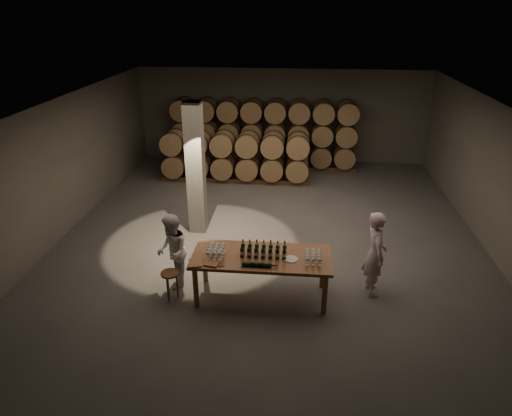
# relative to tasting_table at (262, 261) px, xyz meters

# --- Properties ---
(room) EXTENTS (12.00, 12.00, 12.00)m
(room) POSITION_rel_tasting_table_xyz_m (-1.80, 2.70, 0.80)
(room) COLOR #55524F
(room) RESTS_ON ground
(tasting_table) EXTENTS (2.60, 1.10, 0.90)m
(tasting_table) POSITION_rel_tasting_table_xyz_m (0.00, 0.00, 0.00)
(tasting_table) COLOR brown
(tasting_table) RESTS_ON ground
(barrel_stack_back) EXTENTS (6.26, 0.95, 2.31)m
(barrel_stack_back) POSITION_rel_tasting_table_xyz_m (-0.57, 7.70, 0.40)
(barrel_stack_back) COLOR #54311C
(barrel_stack_back) RESTS_ON ground
(barrel_stack_front) EXTENTS (4.70, 0.95, 1.57)m
(barrel_stack_front) POSITION_rel_tasting_table_xyz_m (-1.35, 6.30, 0.03)
(barrel_stack_front) COLOR #54311C
(barrel_stack_front) RESTS_ON ground
(bottle_cluster) EXTENTS (0.85, 0.22, 0.30)m
(bottle_cluster) POSITION_rel_tasting_table_xyz_m (0.03, -0.01, 0.21)
(bottle_cluster) COLOR black
(bottle_cluster) RESTS_ON tasting_table
(lying_bottles) EXTENTS (0.63, 0.08, 0.08)m
(lying_bottles) POSITION_rel_tasting_table_xyz_m (-0.04, -0.39, 0.15)
(lying_bottles) COLOR black
(lying_bottles) RESTS_ON tasting_table
(glass_cluster_left) EXTENTS (0.30, 0.41, 0.17)m
(glass_cluster_left) POSITION_rel_tasting_table_xyz_m (-0.85, -0.05, 0.23)
(glass_cluster_left) COLOR silver
(glass_cluster_left) RESTS_ON tasting_table
(glass_cluster_right) EXTENTS (0.30, 0.41, 0.16)m
(glass_cluster_right) POSITION_rel_tasting_table_xyz_m (0.95, -0.08, 0.22)
(glass_cluster_right) COLOR silver
(glass_cluster_right) RESTS_ON tasting_table
(plate) EXTENTS (0.26, 0.26, 0.02)m
(plate) POSITION_rel_tasting_table_xyz_m (0.54, -0.08, 0.11)
(plate) COLOR silver
(plate) RESTS_ON tasting_table
(notebook_near) EXTENTS (0.28, 0.24, 0.03)m
(notebook_near) POSITION_rel_tasting_table_xyz_m (-0.87, -0.39, 0.12)
(notebook_near) COLOR brown
(notebook_near) RESTS_ON tasting_table
(notebook_corner) EXTENTS (0.29, 0.34, 0.03)m
(notebook_corner) POSITION_rel_tasting_table_xyz_m (-1.17, -0.39, 0.12)
(notebook_corner) COLOR brown
(notebook_corner) RESTS_ON tasting_table
(pen) EXTENTS (0.16, 0.04, 0.01)m
(pen) POSITION_rel_tasting_table_xyz_m (-0.70, -0.45, 0.11)
(pen) COLOR black
(pen) RESTS_ON tasting_table
(stool) EXTENTS (0.35, 0.35, 0.58)m
(stool) POSITION_rel_tasting_table_xyz_m (-1.71, -0.24, -0.32)
(stool) COLOR #54311C
(stool) RESTS_ON ground
(person_man) EXTENTS (0.48, 0.67, 1.72)m
(person_man) POSITION_rel_tasting_table_xyz_m (2.13, 0.36, 0.06)
(person_man) COLOR silver
(person_man) RESTS_ON ground
(person_woman) EXTENTS (0.77, 0.88, 1.53)m
(person_woman) POSITION_rel_tasting_table_xyz_m (-1.77, 0.23, -0.03)
(person_woman) COLOR white
(person_woman) RESTS_ON ground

